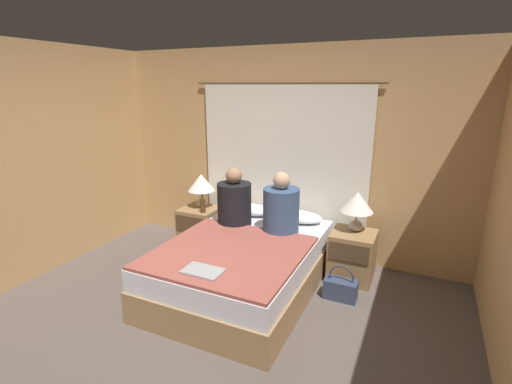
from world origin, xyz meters
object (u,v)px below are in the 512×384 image
object	(u,v)px
nightstand_left	(200,228)
nightstand_right	(352,256)
pillow_right	(298,216)
beer_bottle_on_left_stand	(203,205)
lamp_right	(357,204)
handbag_on_floor	(341,288)
laptop_on_bed	(203,271)
person_left_in_bed	(234,202)
bed	(244,266)
person_right_in_bed	(281,208)
lamp_left	(201,184)
pillow_left	(250,209)

from	to	relation	value
nightstand_left	nightstand_right	bearing A→B (deg)	0.00
pillow_right	beer_bottle_on_left_stand	bearing A→B (deg)	-168.72
lamp_right	handbag_on_floor	bearing A→B (deg)	-91.61
laptop_on_bed	person_left_in_bed	bearing A→B (deg)	105.36
pillow_right	handbag_on_floor	bearing A→B (deg)	-41.32
bed	laptop_on_bed	bearing A→B (deg)	-90.08
person_left_in_bed	handbag_on_floor	xyz separation A→B (m)	(1.28, -0.19, -0.68)
bed	pillow_right	world-z (taller)	pillow_right
laptop_on_bed	handbag_on_floor	world-z (taller)	laptop_on_bed
beer_bottle_on_left_stand	laptop_on_bed	bearing A→B (deg)	-57.42
lamp_right	person_right_in_bed	world-z (taller)	person_right_in_bed
pillow_right	person_right_in_bed	world-z (taller)	person_right_in_bed
laptop_on_bed	handbag_on_floor	size ratio (longest dim) A/B	0.93
lamp_left	person_right_in_bed	xyz separation A→B (m)	(1.22, -0.33, -0.05)
pillow_right	person_left_in_bed	distance (m)	0.77
bed	beer_bottle_on_left_stand	world-z (taller)	beer_bottle_on_left_stand
beer_bottle_on_left_stand	laptop_on_bed	size ratio (longest dim) A/B	0.71
pillow_left	handbag_on_floor	distance (m)	1.47
lamp_right	person_right_in_bed	bearing A→B (deg)	-155.64
nightstand_left	pillow_left	bearing A→B (deg)	9.80
pillow_left	laptop_on_bed	bearing A→B (deg)	-78.78
person_left_in_bed	person_right_in_bed	size ratio (longest dim) A/B	0.99
bed	lamp_right	world-z (taller)	lamp_right
lamp_right	laptop_on_bed	bearing A→B (deg)	-123.05
lamp_right	nightstand_left	bearing A→B (deg)	-178.10
person_left_in_bed	laptop_on_bed	xyz separation A→B (m)	(0.32, -1.17, -0.23)
bed	lamp_left	world-z (taller)	lamp_left
lamp_right	pillow_right	world-z (taller)	lamp_right
bed	lamp_right	size ratio (longest dim) A/B	4.60
nightstand_left	lamp_right	size ratio (longest dim) A/B	1.24
person_right_in_bed	laptop_on_bed	bearing A→B (deg)	-101.76
nightstand_right	handbag_on_floor	bearing A→B (deg)	-91.84
person_right_in_bed	laptop_on_bed	size ratio (longest dim) A/B	1.99
person_left_in_bed	pillow_left	bearing A→B (deg)	88.01
person_right_in_bed	beer_bottle_on_left_stand	xyz separation A→B (m)	(-1.09, 0.15, -0.16)
handbag_on_floor	pillow_right	bearing A→B (deg)	138.68
nightstand_right	lamp_left	xyz separation A→B (m)	(-1.95, 0.06, 0.57)
bed	pillow_left	distance (m)	0.91
nightstand_right	lamp_right	bearing A→B (deg)	90.00
person_right_in_bed	handbag_on_floor	size ratio (longest dim) A/B	1.84
laptop_on_bed	handbag_on_floor	bearing A→B (deg)	45.49
person_right_in_bed	handbag_on_floor	distance (m)	1.01
bed	lamp_left	size ratio (longest dim) A/B	4.60
nightstand_right	handbag_on_floor	xyz separation A→B (m)	(-0.01, -0.46, -0.16)
lamp_left	pillow_right	xyz separation A→B (m)	(1.29, 0.05, -0.26)
nightstand_left	person_left_in_bed	distance (m)	0.88
laptop_on_bed	person_right_in_bed	bearing A→B (deg)	78.24
bed	person_left_in_bed	distance (m)	0.75
nightstand_right	nightstand_left	bearing A→B (deg)	180.00
beer_bottle_on_left_stand	person_right_in_bed	bearing A→B (deg)	-7.98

